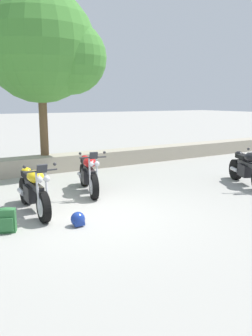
% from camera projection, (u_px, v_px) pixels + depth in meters
% --- Properties ---
extents(ground_plane, '(120.00, 120.00, 0.00)m').
position_uv_depth(ground_plane, '(95.00, 214.00, 7.25)').
color(ground_plane, '#A3A099').
extents(stone_wall, '(36.00, 0.80, 0.55)m').
position_uv_depth(stone_wall, '(31.00, 166.00, 11.23)').
color(stone_wall, '#A89E89').
rests_on(stone_wall, ground).
extents(motorcycle_yellow_near_left, '(0.67, 2.06, 1.18)m').
position_uv_depth(motorcycle_yellow_near_left, '(34.00, 191.00, 7.29)').
color(motorcycle_yellow_near_left, black).
rests_on(motorcycle_yellow_near_left, ground).
extents(motorcycle_red_centre, '(0.84, 2.03, 1.18)m').
position_uv_depth(motorcycle_red_centre, '(89.00, 174.00, 8.93)').
color(motorcycle_red_centre, black).
rests_on(motorcycle_red_centre, ground).
extents(motorcycle_black_far_right, '(1.08, 1.94, 1.18)m').
position_uv_depth(motorcycle_black_far_right, '(247.00, 168.00, 9.68)').
color(motorcycle_black_far_right, black).
rests_on(motorcycle_black_far_right, ground).
extents(rider_backpack, '(0.35, 0.33, 0.47)m').
position_uv_depth(rider_backpack, '(7.00, 219.00, 6.22)').
color(rider_backpack, '#2D6B38').
rests_on(rider_backpack, ground).
extents(rider_helmet, '(0.28, 0.28, 0.28)m').
position_uv_depth(rider_helmet, '(78.00, 219.00, 6.54)').
color(rider_helmet, navy).
rests_on(rider_helmet, ground).
extents(leafy_tree_mid_left, '(3.80, 3.62, 5.37)m').
position_uv_depth(leafy_tree_mid_left, '(46.00, 49.00, 10.96)').
color(leafy_tree_mid_left, brown).
rests_on(leafy_tree_mid_left, stone_wall).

